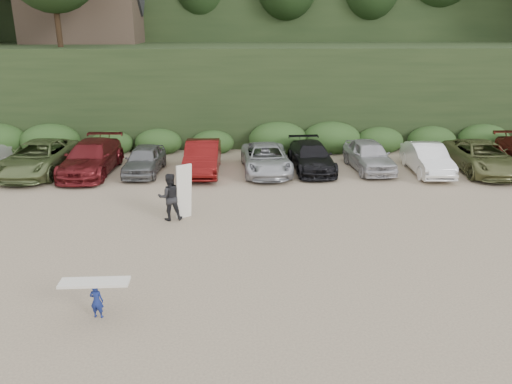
{
  "coord_description": "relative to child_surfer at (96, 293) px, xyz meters",
  "views": [
    {
      "loc": [
        -0.78,
        -15.03,
        7.46
      ],
      "look_at": [
        -0.21,
        3.0,
        1.3
      ],
      "focal_mm": 35.0,
      "sensor_mm": 36.0,
      "label": 1
    }
  ],
  "objects": [
    {
      "name": "ground",
      "position": [
        4.62,
        3.39,
        -0.73
      ],
      "size": [
        120.0,
        120.0,
        0.0
      ],
      "primitive_type": "plane",
      "color": "tan",
      "rests_on": "ground"
    },
    {
      "name": "parked_cars",
      "position": [
        5.72,
        13.48,
        0.03
      ],
      "size": [
        39.55,
        6.28,
        1.65
      ],
      "color": "#BABBBF",
      "rests_on": "ground"
    },
    {
      "name": "child_surfer",
      "position": [
        0.0,
        0.0,
        0.0
      ],
      "size": [
        1.81,
        0.54,
        1.08
      ],
      "color": "navy",
      "rests_on": "ground"
    },
    {
      "name": "adult_surfer",
      "position": [
        1.08,
        6.94,
        0.24
      ],
      "size": [
        1.43,
        0.9,
        2.25
      ],
      "color": "black",
      "rests_on": "ground"
    }
  ]
}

